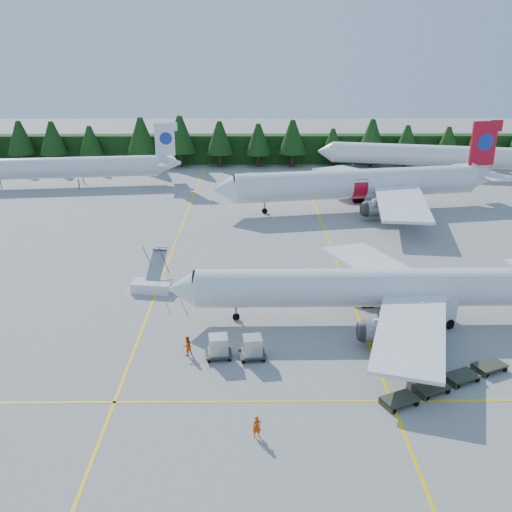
{
  "coord_description": "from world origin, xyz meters",
  "views": [
    {
      "loc": [
        -4.04,
        -40.8,
        24.22
      ],
      "look_at": [
        -3.65,
        14.72,
        3.5
      ],
      "focal_mm": 40.0,
      "sensor_mm": 36.0,
      "label": 1
    }
  ],
  "objects_px": {
    "airstairs": "(153,283)",
    "service_truck": "(419,312)",
    "airliner_navy": "(354,288)",
    "airliner_red": "(352,184)"
  },
  "relations": [
    {
      "from": "airstairs",
      "to": "service_truck",
      "type": "relative_size",
      "value": 0.84
    },
    {
      "from": "airliner_red",
      "to": "airliner_navy",
      "type": "bearing_deg",
      "value": -109.04
    },
    {
      "from": "airstairs",
      "to": "airliner_navy",
      "type": "bearing_deg",
      "value": -10.65
    },
    {
      "from": "airstairs",
      "to": "service_truck",
      "type": "bearing_deg",
      "value": -10.31
    },
    {
      "from": "airliner_navy",
      "to": "airliner_red",
      "type": "relative_size",
      "value": 0.8
    },
    {
      "from": "airliner_red",
      "to": "service_truck",
      "type": "bearing_deg",
      "value": -100.49
    },
    {
      "from": "service_truck",
      "to": "airliner_navy",
      "type": "bearing_deg",
      "value": 141.36
    },
    {
      "from": "airliner_navy",
      "to": "airliner_red",
      "type": "distance_m",
      "value": 38.39
    },
    {
      "from": "airliner_navy",
      "to": "airstairs",
      "type": "xyz_separation_m",
      "value": [
        -19.76,
        6.86,
        -2.34
      ]
    },
    {
      "from": "airliner_navy",
      "to": "service_truck",
      "type": "xyz_separation_m",
      "value": [
        5.69,
        -1.81,
        -1.57
      ]
    }
  ]
}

